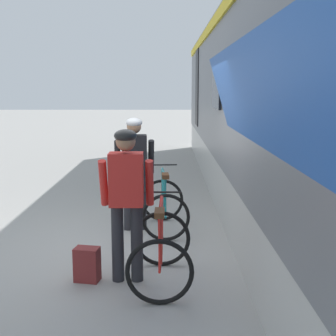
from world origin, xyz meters
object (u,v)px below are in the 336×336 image
(bicycle_near_teal, at_px, (164,205))
(backpack_on_platform, at_px, (88,264))
(bicycle_far_red, at_px, (161,250))
(cyclist_far_in_red, at_px, (127,192))
(cyclist_near_in_dark, at_px, (135,164))

(bicycle_near_teal, xyz_separation_m, backpack_on_platform, (-0.87, -1.86, -0.20))
(bicycle_far_red, bearing_deg, bicycle_near_teal, 89.48)
(bicycle_far_red, height_order, backpack_on_platform, bicycle_far_red)
(cyclist_far_in_red, xyz_separation_m, backpack_on_platform, (-0.47, -0.02, -0.85))
(bicycle_far_red, relative_size, backpack_on_platform, 2.70)
(bicycle_near_teal, bearing_deg, cyclist_far_in_red, -102.33)
(cyclist_far_in_red, bearing_deg, bicycle_far_red, -13.73)
(cyclist_near_in_dark, xyz_separation_m, bicycle_near_teal, (0.45, -0.06, -0.65))
(cyclist_far_in_red, bearing_deg, bicycle_near_teal, 77.67)
(cyclist_far_in_red, distance_m, bicycle_near_teal, 2.00)
(bicycle_far_red, xyz_separation_m, backpack_on_platform, (-0.85, 0.08, -0.20))
(cyclist_far_in_red, bearing_deg, backpack_on_platform, -177.94)
(cyclist_near_in_dark, relative_size, bicycle_far_red, 1.63)
(bicycle_near_teal, distance_m, backpack_on_platform, 2.07)
(cyclist_far_in_red, distance_m, backpack_on_platform, 0.97)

